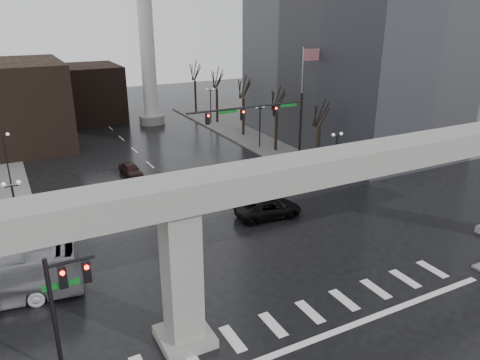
# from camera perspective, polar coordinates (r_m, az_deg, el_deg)

# --- Properties ---
(ground) EXTENTS (160.00, 160.00, 0.00)m
(ground) POSITION_cam_1_polar(r_m,az_deg,el_deg) (27.80, 7.28, -14.57)
(ground) COLOR black
(ground) RESTS_ON ground
(sidewalk_ne) EXTENTS (28.00, 36.00, 0.15)m
(sidewalk_ne) POSITION_cam_1_polar(r_m,az_deg,el_deg) (69.06, 8.12, 7.00)
(sidewalk_ne) COLOR slate
(sidewalk_ne) RESTS_ON ground
(elevated_guideway) EXTENTS (48.00, 2.60, 8.70)m
(elevated_guideway) POSITION_cam_1_polar(r_m,az_deg,el_deg) (25.25, 10.34, -0.77)
(elevated_guideway) COLOR gray
(elevated_guideway) RESTS_ON ground
(building_far_mid) EXTENTS (10.00, 10.00, 8.00)m
(building_far_mid) POSITION_cam_1_polar(r_m,az_deg,el_deg) (72.31, -18.46, 9.95)
(building_far_mid) COLOR black
(building_far_mid) RESTS_ON ground
(smokestack) EXTENTS (3.60, 3.60, 30.00)m
(smokestack) POSITION_cam_1_polar(r_m,az_deg,el_deg) (67.33, -11.41, 17.90)
(smokestack) COLOR silver
(smokestack) RESTS_ON ground
(signal_mast_arm) EXTENTS (12.12, 0.43, 8.00)m
(signal_mast_arm) POSITION_cam_1_polar(r_m,az_deg,el_deg) (44.62, 3.40, 7.38)
(signal_mast_arm) COLOR black
(signal_mast_arm) RESTS_ON ground
(signal_left_pole) EXTENTS (2.30, 0.30, 6.00)m
(signal_left_pole) POSITION_cam_1_polar(r_m,az_deg,el_deg) (22.31, -20.65, -12.98)
(signal_left_pole) COLOR black
(signal_left_pole) RESTS_ON ground
(flagpole_assembly) EXTENTS (2.06, 0.12, 12.00)m
(flagpole_assembly) POSITION_cam_1_polar(r_m,az_deg,el_deg) (50.31, 7.80, 10.70)
(flagpole_assembly) COLOR silver
(flagpole_assembly) RESTS_ON ground
(lamp_right_0) EXTENTS (1.22, 0.32, 5.11)m
(lamp_right_0) POSITION_cam_1_polar(r_m,az_deg,el_deg) (43.96, 11.63, 3.62)
(lamp_right_0) COLOR black
(lamp_right_0) RESTS_ON ground
(lamp_right_1) EXTENTS (1.22, 0.32, 5.11)m
(lamp_right_1) POSITION_cam_1_polar(r_m,az_deg,el_deg) (55.10, 2.45, 7.40)
(lamp_right_1) COLOR black
(lamp_right_1) RESTS_ON ground
(lamp_right_2) EXTENTS (1.22, 0.32, 5.11)m
(lamp_right_2) POSITION_cam_1_polar(r_m,az_deg,el_deg) (67.31, -3.61, 9.77)
(lamp_right_2) COLOR black
(lamp_right_2) RESTS_ON ground
(lamp_left_0) EXTENTS (1.22, 0.32, 5.11)m
(lamp_left_0) POSITION_cam_1_polar(r_m,az_deg,el_deg) (34.68, -25.75, -2.65)
(lamp_left_0) COLOR black
(lamp_left_0) RESTS_ON ground
(lamp_left_1) EXTENTS (1.22, 0.32, 5.11)m
(lamp_left_1) POSITION_cam_1_polar(r_m,az_deg,el_deg) (48.02, -26.73, 3.24)
(lamp_left_1) COLOR black
(lamp_left_1) RESTS_ON ground
(tree_right_0) EXTENTS (1.09, 1.58, 7.50)m
(tree_right_0) POSITION_cam_1_polar(r_m,az_deg,el_deg) (47.79, 9.53, 4.25)
(tree_right_0) COLOR black
(tree_right_0) RESTS_ON ground
(tree_right_1) EXTENTS (1.09, 1.61, 7.67)m
(tree_right_1) POSITION_cam_1_polar(r_m,az_deg,el_deg) (54.11, 4.45, 6.44)
(tree_right_1) COLOR black
(tree_right_1) RESTS_ON ground
(tree_right_2) EXTENTS (1.10, 1.63, 7.85)m
(tree_right_2) POSITION_cam_1_polar(r_m,az_deg,el_deg) (60.84, 0.43, 8.13)
(tree_right_2) COLOR black
(tree_right_2) RESTS_ON ground
(tree_right_3) EXTENTS (1.11, 1.66, 8.02)m
(tree_right_3) POSITION_cam_1_polar(r_m,az_deg,el_deg) (67.84, -2.80, 9.44)
(tree_right_3) COLOR black
(tree_right_3) RESTS_ON ground
(tree_right_4) EXTENTS (1.12, 1.69, 8.19)m
(tree_right_4) POSITION_cam_1_polar(r_m,az_deg,el_deg) (75.04, -5.44, 10.49)
(tree_right_4) COLOR black
(tree_right_4) RESTS_ON ground
(pickup_truck) EXTENTS (5.65, 3.09, 1.50)m
(pickup_truck) POSITION_cam_1_polar(r_m,az_deg,el_deg) (37.40, 3.47, -3.45)
(pickup_truck) COLOR black
(pickup_truck) RESTS_ON ground
(far_car) EXTENTS (1.83, 3.90, 1.29)m
(far_car) POSITION_cam_1_polar(r_m,az_deg,el_deg) (47.61, -13.16, 1.22)
(far_car) COLOR black
(far_car) RESTS_ON ground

